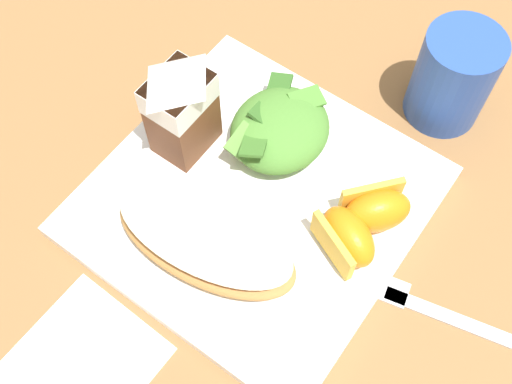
{
  "coord_description": "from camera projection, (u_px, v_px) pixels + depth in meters",
  "views": [
    {
      "loc": [
        -0.22,
        -0.16,
        0.53
      ],
      "look_at": [
        0.0,
        0.0,
        0.03
      ],
      "focal_mm": 44.02,
      "sensor_mm": 36.0,
      "label": 1
    }
  ],
  "objects": [
    {
      "name": "orange_wedge_front",
      "position": [
        346.0,
        238.0,
        0.53
      ],
      "size": [
        0.06,
        0.07,
        0.04
      ],
      "color": "orange",
      "rests_on": "white_plate"
    },
    {
      "name": "milk_carton",
      "position": [
        180.0,
        105.0,
        0.55
      ],
      "size": [
        0.06,
        0.04,
        0.11
      ],
      "color": "brown",
      "rests_on": "white_plate"
    },
    {
      "name": "paper_napkin",
      "position": [
        84.0,
        361.0,
        0.52
      ],
      "size": [
        0.11,
        0.11,
        0.0
      ],
      "primitive_type": "cube",
      "rotation": [
        0.0,
        0.0,
        -0.02
      ],
      "color": "white",
      "rests_on": "ground"
    },
    {
      "name": "metal_fork",
      "position": [
        453.0,
        318.0,
        0.53
      ],
      "size": [
        0.06,
        0.19,
        0.01
      ],
      "color": "silver",
      "rests_on": "ground"
    },
    {
      "name": "white_plate",
      "position": [
        256.0,
        201.0,
        0.58
      ],
      "size": [
        0.28,
        0.28,
        0.02
      ],
      "primitive_type": "cube",
      "color": "white",
      "rests_on": "ground"
    },
    {
      "name": "cheesy_pizza_bread",
      "position": [
        205.0,
        239.0,
        0.54
      ],
      "size": [
        0.1,
        0.18,
        0.04
      ],
      "color": "#B77F42",
      "rests_on": "white_plate"
    },
    {
      "name": "ground",
      "position": [
        256.0,
        205.0,
        0.59
      ],
      "size": [
        3.0,
        3.0,
        0.0
      ],
      "primitive_type": "plane",
      "color": "olive"
    },
    {
      "name": "green_salad_pile",
      "position": [
        280.0,
        129.0,
        0.59
      ],
      "size": [
        0.11,
        0.09,
        0.04
      ],
      "color": "#4C8433",
      "rests_on": "white_plate"
    },
    {
      "name": "orange_wedge_middle",
      "position": [
        377.0,
        209.0,
        0.55
      ],
      "size": [
        0.07,
        0.07,
        0.04
      ],
      "color": "orange",
      "rests_on": "white_plate"
    },
    {
      "name": "drinking_blue_cup",
      "position": [
        453.0,
        78.0,
        0.6
      ],
      "size": [
        0.07,
        0.07,
        0.1
      ],
      "primitive_type": "cylinder",
      "color": "#284CA3",
      "rests_on": "ground"
    }
  ]
}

